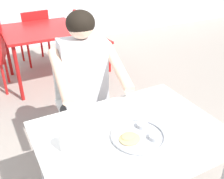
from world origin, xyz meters
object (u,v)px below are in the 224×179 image
(diner_foreground, at_px, (87,83))
(table_background_red, at_px, (41,35))
(thali_tray, at_px, (138,135))
(chair_red_far, at_px, (35,34))
(drinking_cup, at_px, (66,141))
(chair_red_right, at_px, (89,38))
(table_foreground, at_px, (131,144))
(chair_foreground, at_px, (80,99))

(diner_foreground, height_order, table_background_red, diner_foreground)
(thali_tray, xyz_separation_m, chair_red_far, (0.11, 3.02, -0.26))
(diner_foreground, relative_size, table_background_red, 1.35)
(drinking_cup, height_order, diner_foreground, diner_foreground)
(thali_tray, xyz_separation_m, chair_red_right, (0.72, 2.36, -0.22))
(thali_tray, height_order, table_background_red, thali_tray)
(table_background_red, bearing_deg, diner_foreground, -92.73)
(table_foreground, xyz_separation_m, thali_tray, (0.01, -0.05, 0.10))
(thali_tray, relative_size, chair_foreground, 0.35)
(thali_tray, distance_m, chair_foreground, 0.93)
(drinking_cup, xyz_separation_m, chair_foreground, (0.38, 0.81, -0.29))
(drinking_cup, bearing_deg, chair_foreground, 64.83)
(chair_foreground, xyz_separation_m, table_background_red, (0.06, 1.49, 0.15))
(drinking_cup, distance_m, diner_foreground, 0.69)
(thali_tray, bearing_deg, table_foreground, 101.31)
(table_foreground, xyz_separation_m, chair_red_far, (0.12, 2.97, -0.16))
(thali_tray, xyz_separation_m, chair_foreground, (0.01, 0.90, -0.25))
(diner_foreground, xyz_separation_m, table_background_red, (0.08, 1.71, -0.11))
(thali_tray, distance_m, drinking_cup, 0.39)
(diner_foreground, bearing_deg, thali_tray, -89.01)
(table_background_red, bearing_deg, table_foreground, -91.96)
(table_foreground, relative_size, thali_tray, 3.44)
(table_foreground, relative_size, drinking_cup, 9.86)
(table_foreground, distance_m, chair_foreground, 0.86)
(table_background_red, bearing_deg, thali_tray, -91.67)
(chair_foreground, distance_m, chair_red_right, 1.63)
(chair_foreground, xyz_separation_m, chair_red_right, (0.71, 1.47, 0.03))
(table_foreground, xyz_separation_m, drinking_cup, (-0.36, 0.04, 0.14))
(diner_foreground, bearing_deg, drinking_cup, -121.51)
(drinking_cup, height_order, table_background_red, drinking_cup)
(chair_foreground, bearing_deg, chair_red_far, 87.10)
(table_foreground, bearing_deg, diner_foreground, 90.15)
(drinking_cup, height_order, chair_red_far, chair_red_far)
(chair_foreground, distance_m, diner_foreground, 0.34)
(diner_foreground, height_order, chair_red_far, diner_foreground)
(chair_red_right, height_order, chair_red_far, chair_red_right)
(table_foreground, xyz_separation_m, diner_foreground, (-0.00, 0.63, 0.11))
(chair_red_right, distance_m, chair_red_far, 0.89)
(thali_tray, relative_size, table_background_red, 0.32)
(table_foreground, xyz_separation_m, chair_red_right, (0.73, 2.31, -0.13))
(drinking_cup, relative_size, chair_foreground, 0.12)
(table_foreground, distance_m, diner_foreground, 0.64)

